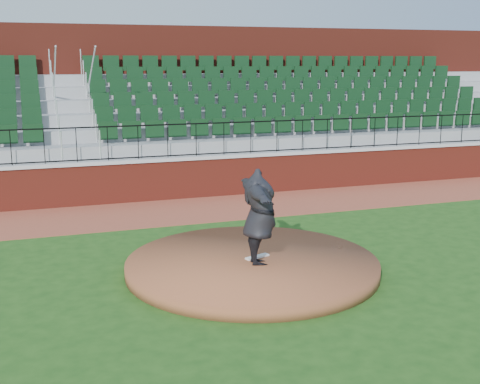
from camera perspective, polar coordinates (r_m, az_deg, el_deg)
name	(u,v)px	position (r m, az deg, el deg)	size (l,w,h in m)	color
ground	(263,267)	(12.96, 2.16, -6.95)	(90.00, 90.00, 0.00)	#1E4714
warning_track	(196,209)	(17.90, -4.04, -1.58)	(34.00, 3.20, 0.01)	brown
field_wall	(183,179)	(19.29, -5.29, 1.20)	(34.00, 0.35, 1.20)	maroon
wall_cap	(182,158)	(19.18, -5.33, 3.11)	(34.00, 0.45, 0.10)	#B7B7B7
wall_railing	(182,141)	(19.11, -5.36, 4.74)	(34.00, 0.05, 1.00)	black
seating_stands	(163,117)	(21.70, -7.09, 6.90)	(34.00, 5.10, 4.60)	gray
concourse_wall	(148,99)	(24.40, -8.50, 8.49)	(34.00, 0.50, 5.50)	maroon
pitchers_mound	(252,265)	(12.69, 1.13, -6.76)	(5.12, 5.12, 0.25)	brown
pitching_rubber	(257,257)	(12.77, 1.60, -5.97)	(0.54, 0.14, 0.04)	white
pitcher	(259,217)	(12.14, 1.79, -2.30)	(2.36, 0.64, 1.92)	black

